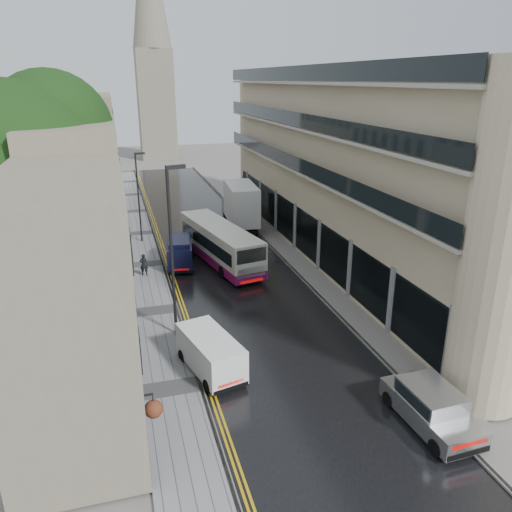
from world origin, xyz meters
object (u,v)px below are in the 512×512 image
tree_near (20,204)px  cream_bus (222,258)px  lamp_post_near (172,255)px  white_van (207,374)px  pedestrian (144,265)px  lamp_post_far (139,198)px  silver_hatchback (437,436)px  navy_van (168,258)px  tree_far (51,175)px  white_lorry (231,211)px

tree_near → cream_bus: tree_near is taller
tree_near → lamp_post_near: tree_near is taller
tree_near → white_van: size_ratio=3.26×
pedestrian → lamp_post_far: 8.73m
silver_hatchback → lamp_post_near: lamp_post_near is taller
tree_near → pedestrian: 10.25m
white_van → navy_van: bearing=76.0°
silver_hatchback → navy_van: (-7.43, 21.39, 0.28)m
cream_bus → navy_van: size_ratio=2.41×
white_van → lamp_post_near: bearing=82.8°
cream_bus → lamp_post_far: size_ratio=1.43×
tree_far → white_van: size_ratio=2.92×
white_lorry → white_van: bearing=-101.0°
white_lorry → pedestrian: 11.77m
tree_far → lamp_post_near: size_ratio=1.36×
silver_hatchback → navy_van: 22.64m
cream_bus → white_lorry: bearing=62.0°
silver_hatchback → navy_van: bearing=106.7°
cream_bus → white_van: 13.65m
tree_far → navy_van: bearing=-43.8°
lamp_post_near → lamp_post_far: bearing=80.1°
tree_near → pedestrian: tree_near is taller
silver_hatchback → white_van: (-7.43, 6.24, 0.12)m
cream_bus → navy_van: 4.06m
tree_near → navy_van: 11.41m
silver_hatchback → white_van: 9.70m
pedestrian → lamp_post_far: bearing=-82.1°
tree_far → silver_hatchback: bearing=-62.1°
tree_far → lamp_post_near: (7.22, -17.02, -1.54)m
pedestrian → lamp_post_far: size_ratio=0.21×
white_van → tree_near: bearing=116.1°
white_lorry → lamp_post_near: bearing=-107.7°
lamp_post_far → cream_bus: bearing=-67.9°
silver_hatchback → lamp_post_far: bearing=104.3°
cream_bus → silver_hatchback: (3.89, -19.42, -0.61)m
white_lorry → pedestrian: size_ratio=5.11×
tree_far → lamp_post_far: 6.92m
pedestrian → white_lorry: bearing=-124.7°
silver_hatchback → lamp_post_far: (-8.83, 29.38, 3.00)m
white_lorry → tree_near: bearing=-132.8°
tree_near → pedestrian: size_ratio=8.67×
cream_bus → white_van: bearing=-116.5°
tree_near → silver_hatchback: bearing=-45.6°
white_van → lamp_post_far: size_ratio=0.57×
navy_van → pedestrian: (-1.75, -0.21, -0.23)m
tree_near → white_lorry: bearing=42.5°
cream_bus → silver_hatchback: cream_bus is taller
tree_far → white_lorry: 14.99m
silver_hatchback → lamp_post_near: size_ratio=0.49×
white_van → navy_van: navy_van is taller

